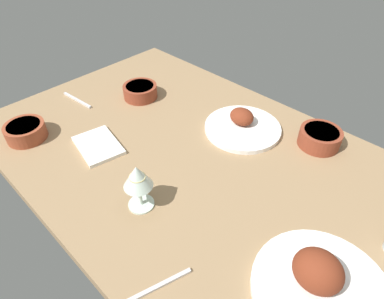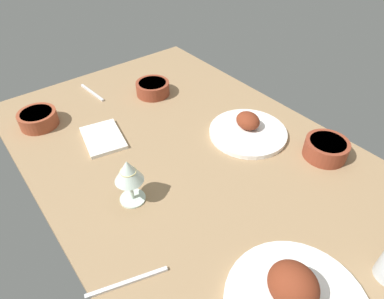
{
  "view_description": "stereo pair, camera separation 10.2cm",
  "coord_description": "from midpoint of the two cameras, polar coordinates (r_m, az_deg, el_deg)",
  "views": [
    {
      "loc": [
        -53.79,
        55.44,
        72.45
      ],
      "look_at": [
        0.0,
        0.0,
        6.0
      ],
      "focal_mm": 30.61,
      "sensor_mm": 36.0,
      "label": 1
    },
    {
      "loc": [
        -60.62,
        47.89,
        72.45
      ],
      "look_at": [
        0.0,
        0.0,
        6.0
      ],
      "focal_mm": 30.61,
      "sensor_mm": 36.0,
      "label": 2
    }
  ],
  "objects": [
    {
      "name": "bowl_sauce",
      "position": [
        1.11,
        24.8,
        0.11
      ],
      "size": [
        13.22,
        13.22,
        5.67
      ],
      "color": "brown",
      "rests_on": "dining_table"
    },
    {
      "name": "wine_glass",
      "position": [
        0.83,
        -7.63,
        -4.27
      ],
      "size": [
        7.6,
        7.6,
        14.0
      ],
      "color": "silver",
      "rests_on": "dining_table"
    },
    {
      "name": "dining_table",
      "position": [
        1.04,
        2.79,
        -1.78
      ],
      "size": [
        140.0,
        90.0,
        4.0
      ],
      "primitive_type": "cube",
      "color": "#937551",
      "rests_on": "ground"
    },
    {
      "name": "spoon_loose",
      "position": [
        1.37,
        -14.98,
        9.49
      ],
      "size": [
        16.36,
        2.35,
        0.8
      ],
      "primitive_type": "cube",
      "rotation": [
        0.0,
        0.0,
        3.23
      ],
      "color": "silver",
      "rests_on": "dining_table"
    },
    {
      "name": "folded_napkin",
      "position": [
        1.11,
        -12.74,
        1.89
      ],
      "size": [
        18.83,
        15.03,
        1.2
      ],
      "primitive_type": "cube",
      "rotation": [
        0.0,
        0.0,
        -0.2
      ],
      "color": "white",
      "rests_on": "dining_table"
    },
    {
      "name": "plate_center_main",
      "position": [
        1.13,
        12.28,
        3.3
      ],
      "size": [
        26.05,
        26.05,
        6.96
      ],
      "color": "white",
      "rests_on": "dining_table"
    },
    {
      "name": "fork_loose",
      "position": [
        0.77,
        -7.22,
        -22.19
      ],
      "size": [
        6.23,
        17.55,
        0.8
      ],
      "primitive_type": "cube",
      "rotation": [
        0.0,
        0.0,
        4.41
      ],
      "color": "silver",
      "rests_on": "dining_table"
    },
    {
      "name": "plate_far_side",
      "position": [
        0.77,
        21.54,
        -23.22
      ],
      "size": [
        29.9,
        29.9,
        10.02
      ],
      "color": "white",
      "rests_on": "dining_table"
    },
    {
      "name": "bowl_onions",
      "position": [
        1.31,
        -4.63,
        10.61
      ],
      "size": [
        13.09,
        13.09,
        5.13
      ],
      "color": "brown",
      "rests_on": "dining_table"
    },
    {
      "name": "bowl_soup",
      "position": [
        1.23,
        -23.16,
        4.94
      ],
      "size": [
        12.93,
        12.93,
        5.24
      ],
      "color": "brown",
      "rests_on": "dining_table"
    }
  ]
}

